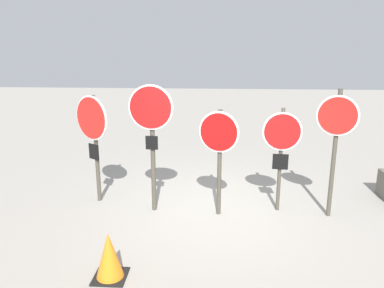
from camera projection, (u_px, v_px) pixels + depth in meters
The scene contains 7 objects.
ground_plane at pixel (213, 211), 6.95m from camera, with size 40.00×40.00×0.00m, color gray.
stop_sign_0 at pixel (93, 128), 7.01m from camera, with size 0.72×0.48×2.09m.
stop_sign_1 at pixel (151, 125), 6.54m from camera, with size 0.79×0.16×2.34m.
stop_sign_2 at pixel (219, 143), 6.44m from camera, with size 0.69×0.25×1.93m.
stop_sign_3 at pixel (282, 142), 6.61m from camera, with size 0.69×0.15×1.92m.
stop_sign_4 at pixel (336, 131), 6.32m from camera, with size 0.65×0.29×2.28m.
traffic_cone_0 at pixel (109, 256), 4.88m from camera, with size 0.44×0.44×0.64m.
Camera 1 is at (0.03, -6.41, 2.98)m, focal length 35.00 mm.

